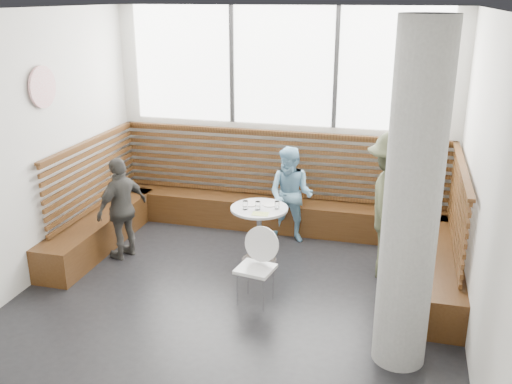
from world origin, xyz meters
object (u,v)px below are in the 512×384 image
(concrete_column, at_px, (412,203))
(child_left, at_px, (122,208))
(adult_man, at_px, (393,205))
(child_back, at_px, (291,195))
(cafe_chair, at_px, (257,260))
(cafe_table, at_px, (259,223))

(concrete_column, xyz_separation_m, child_left, (-3.62, 1.40, -0.91))
(adult_man, distance_m, child_back, 1.60)
(concrete_column, bearing_deg, child_back, 122.43)
(cafe_chair, height_order, adult_man, adult_man)
(cafe_chair, relative_size, adult_man, 0.47)
(adult_man, distance_m, child_left, 3.46)
(child_back, distance_m, child_left, 2.31)
(cafe_table, distance_m, child_back, 0.84)
(adult_man, relative_size, child_back, 1.36)
(cafe_table, distance_m, adult_man, 1.70)
(concrete_column, bearing_deg, cafe_chair, 155.66)
(concrete_column, xyz_separation_m, cafe_chair, (-1.61, 0.73, -1.09))
(child_back, xyz_separation_m, child_left, (-2.03, -1.09, 0.00))
(concrete_column, height_order, child_back, concrete_column)
(cafe_chair, distance_m, adult_man, 1.81)
(concrete_column, bearing_deg, adult_man, 95.83)
(child_back, bearing_deg, cafe_table, -97.81)
(cafe_table, height_order, child_back, child_back)
(child_back, bearing_deg, adult_man, -17.57)
(concrete_column, relative_size, cafe_table, 4.21)
(adult_man, bearing_deg, child_left, 96.60)
(cafe_chair, bearing_deg, concrete_column, -14.75)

